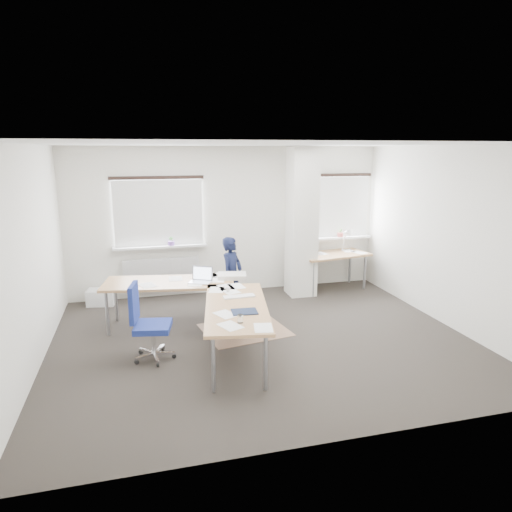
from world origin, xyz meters
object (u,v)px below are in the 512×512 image
object	(u,v)px
task_chair	(151,339)
person	(232,276)
desk_side	(333,256)
desk_main	(204,295)

from	to	relation	value
task_chair	person	xyz separation A→B (m)	(1.40, 1.44, 0.37)
desk_side	task_chair	xyz separation A→B (m)	(-3.62, -2.31, -0.39)
desk_main	person	bearing A→B (deg)	67.62
desk_side	task_chair	world-z (taller)	desk_side
person	desk_main	bearing A→B (deg)	-170.33
desk_main	desk_side	xyz separation A→B (m)	(2.84, 1.85, -0.01)
desk_side	task_chair	distance (m)	4.31
desk_side	person	size ratio (longest dim) A/B	1.13
desk_side	task_chair	size ratio (longest dim) A/B	1.43
desk_main	task_chair	bearing A→B (deg)	-139.15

